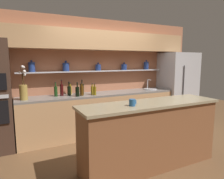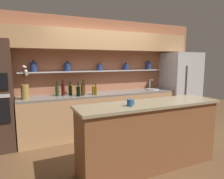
% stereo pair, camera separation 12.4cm
% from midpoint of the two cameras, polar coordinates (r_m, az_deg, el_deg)
% --- Properties ---
extents(ground_plane, '(12.00, 12.00, 0.00)m').
position_cam_midpoint_polar(ground_plane, '(3.75, 5.28, -17.83)').
color(ground_plane, brown).
extents(back_wall_unit, '(5.20, 0.44, 2.60)m').
position_cam_midpoint_polar(back_wall_unit, '(4.74, -4.30, 7.05)').
color(back_wall_unit, '#A86647').
rests_on(back_wall_unit, ground_plane).
extents(back_counter_unit, '(3.55, 0.62, 0.92)m').
position_cam_midpoint_polar(back_counter_unit, '(4.59, -3.85, -6.76)').
color(back_counter_unit, tan).
rests_on(back_counter_unit, ground_plane).
extents(island_counter, '(2.26, 0.61, 1.02)m').
position_cam_midpoint_polar(island_counter, '(3.20, 9.71, -12.57)').
color(island_counter, brown).
rests_on(island_counter, ground_plane).
extents(refrigerator, '(0.90, 0.73, 1.85)m').
position_cam_midpoint_polar(refrigerator, '(5.70, 17.60, 0.59)').
color(refrigerator, '#B7B7BC').
rests_on(refrigerator, ground_plane).
extents(flower_vase, '(0.14, 0.17, 0.64)m').
position_cam_midpoint_polar(flower_vase, '(4.07, -24.76, -0.08)').
color(flower_vase, olive).
rests_on(flower_vase, back_counter_unit).
extents(sink_fixture, '(0.33, 0.33, 0.25)m').
position_cam_midpoint_polar(sink_fixture, '(5.16, 10.16, 0.26)').
color(sink_fixture, '#B7B7BC').
rests_on(sink_fixture, back_counter_unit).
extents(bottle_wine_0, '(0.08, 0.08, 0.32)m').
position_cam_midpoint_polar(bottle_wine_0, '(4.37, -9.35, 0.15)').
color(bottle_wine_0, black).
rests_on(bottle_wine_0, back_counter_unit).
extents(bottle_wine_1, '(0.08, 0.08, 0.29)m').
position_cam_midpoint_polar(bottle_wine_1, '(4.14, -10.70, -0.53)').
color(bottle_wine_1, black).
rests_on(bottle_wine_1, back_counter_unit).
extents(bottle_oil_2, '(0.06, 0.06, 0.24)m').
position_cam_midpoint_polar(bottle_oil_2, '(4.25, -5.80, -0.31)').
color(bottle_oil_2, brown).
rests_on(bottle_oil_2, back_counter_unit).
extents(bottle_spirit_3, '(0.08, 0.08, 0.27)m').
position_cam_midpoint_polar(bottle_spirit_3, '(4.22, -9.48, -0.23)').
color(bottle_spirit_3, '#4C2D0C').
rests_on(bottle_spirit_3, back_counter_unit).
extents(bottle_oil_4, '(0.06, 0.06, 0.25)m').
position_cam_midpoint_polar(bottle_oil_4, '(4.45, -12.64, -0.04)').
color(bottle_oil_4, olive).
rests_on(bottle_oil_4, back_counter_unit).
extents(bottle_oil_5, '(0.06, 0.06, 0.24)m').
position_cam_midpoint_polar(bottle_oil_5, '(4.35, -6.47, -0.16)').
color(bottle_oil_5, olive).
rests_on(bottle_oil_5, back_counter_unit).
extents(bottle_wine_6, '(0.07, 0.07, 0.30)m').
position_cam_midpoint_polar(bottle_wine_6, '(4.26, -16.58, -0.42)').
color(bottle_wine_6, '#193814').
rests_on(bottle_wine_6, back_counter_unit).
extents(bottle_wine_7, '(0.07, 0.07, 0.33)m').
position_cam_midpoint_polar(bottle_wine_7, '(4.29, -14.98, -0.06)').
color(bottle_wine_7, '#380C0C').
rests_on(bottle_wine_7, back_counter_unit).
extents(bottle_sauce_8, '(0.06, 0.06, 0.19)m').
position_cam_midpoint_polar(bottle_sauce_8, '(4.37, -16.62, -0.61)').
color(bottle_sauce_8, maroon).
rests_on(bottle_sauce_8, back_counter_unit).
extents(bottle_wine_9, '(0.07, 0.07, 0.29)m').
position_cam_midpoint_polar(bottle_wine_9, '(4.28, -12.96, -0.29)').
color(bottle_wine_9, black).
rests_on(bottle_wine_9, back_counter_unit).
extents(coffee_mug, '(0.11, 0.09, 0.10)m').
position_cam_midpoint_polar(coffee_mug, '(2.78, 4.54, -3.74)').
color(coffee_mug, '#235184').
rests_on(coffee_mug, island_counter).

